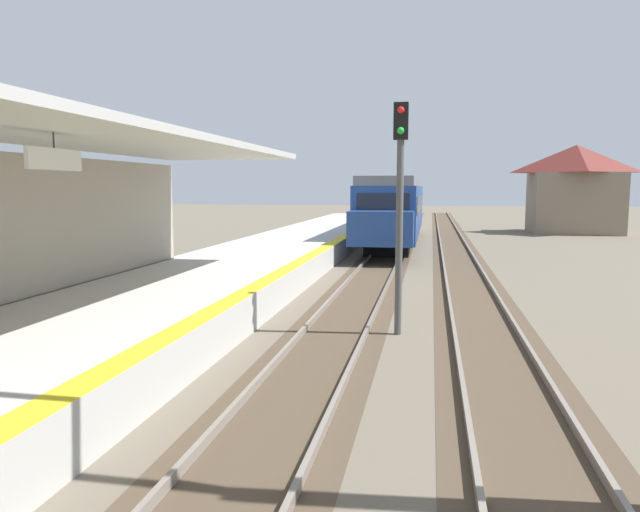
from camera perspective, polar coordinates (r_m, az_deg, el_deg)
The scene contains 6 objects.
station_platform at distance 15.73m, azimuth -13.83°, elevation -4.07°, with size 5.00×80.00×0.91m.
track_pair_nearest_platform at distance 18.44m, azimuth 4.12°, elevation -3.57°, with size 2.34×120.00×0.16m.
track_pair_middle at distance 18.37m, azimuth 14.74°, elevation -3.82°, with size 2.34×120.00×0.16m.
approaching_train at distance 34.44m, azimuth 7.36°, elevation 4.76°, with size 2.93×19.60×4.76m.
rail_signal_post at distance 13.13m, azimuth 7.85°, elevation 6.00°, with size 0.32×0.34×5.20m.
distant_trackside_house at distance 46.43m, azimuth 23.74°, elevation 6.18°, with size 6.60×5.28×6.40m.
Camera 1 is at (4.00, 1.98, 3.36)m, focal length 32.58 mm.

